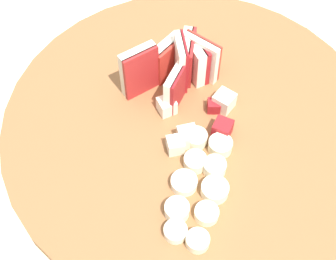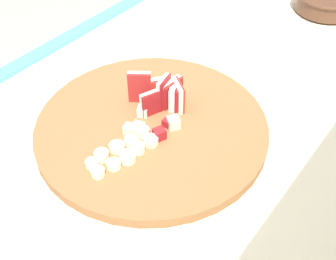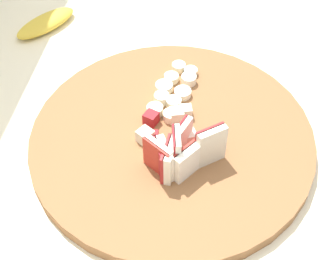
# 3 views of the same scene
# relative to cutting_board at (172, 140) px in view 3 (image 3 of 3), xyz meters

# --- Properties ---
(cutting_board) EXTENTS (0.44, 0.44, 0.02)m
(cutting_board) POSITION_rel_cutting_board_xyz_m (0.00, 0.00, 0.00)
(cutting_board) COLOR brown
(cutting_board) RESTS_ON tiled_countertop
(apple_wedge_fan) EXTENTS (0.10, 0.12, 0.07)m
(apple_wedge_fan) POSITION_rel_cutting_board_xyz_m (-0.06, -0.02, 0.04)
(apple_wedge_fan) COLOR #A32323
(apple_wedge_fan) RESTS_ON cutting_board
(apple_dice_pile) EXTENTS (0.09, 0.10, 0.02)m
(apple_dice_pile) POSITION_rel_cutting_board_xyz_m (0.01, 0.01, 0.02)
(apple_dice_pile) COLOR beige
(apple_dice_pile) RESTS_ON cutting_board
(banana_slice_rows) EXTENTS (0.14, 0.07, 0.02)m
(banana_slice_rows) POSITION_rel_cutting_board_xyz_m (0.09, 0.01, 0.02)
(banana_slice_rows) COLOR #F4EAC6
(banana_slice_rows) RESTS_ON cutting_board
(banana_peel) EXTENTS (0.14, 0.12, 0.02)m
(banana_peel) POSITION_rel_cutting_board_xyz_m (0.26, 0.29, 0.00)
(banana_peel) COLOR gold
(banana_peel) RESTS_ON tiled_countertop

